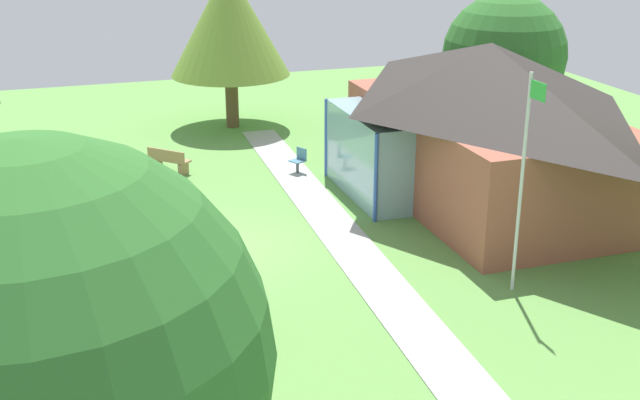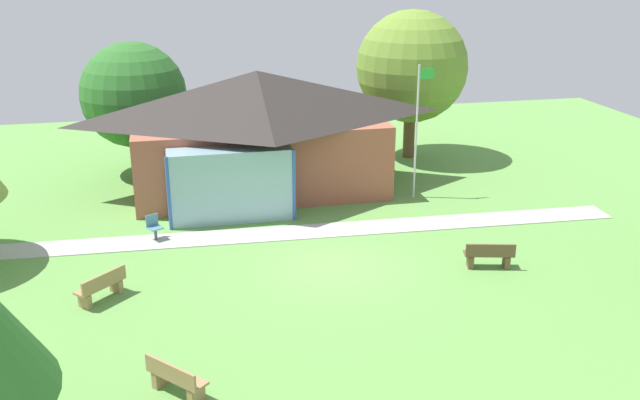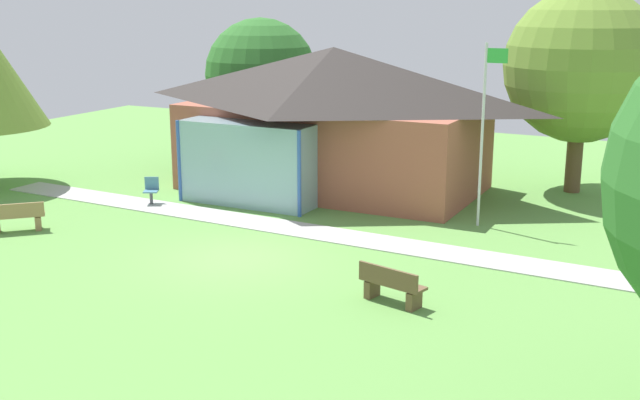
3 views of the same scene
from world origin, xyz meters
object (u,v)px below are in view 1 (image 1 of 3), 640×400
object	(u,v)px
bench_front_left	(12,195)
bench_mid_right	(232,318)
flagpole	(523,174)
bench_mid_left	(169,161)
patio_chair_west	(299,161)
pavilion	(481,120)
tree_behind_pavilion_left	(504,56)
tree_far_east	(47,362)
tree_west_hedge	(229,21)

from	to	relation	value
bench_front_left	bench_mid_right	xyz separation A→B (m)	(9.50, 4.61, 0.00)
bench_mid_right	flagpole	bearing A→B (deg)	103.59
bench_mid_left	patio_chair_west	bearing A→B (deg)	26.68
pavilion	flagpole	world-z (taller)	flagpole
patio_chair_west	tree_behind_pavilion_left	xyz separation A→B (m)	(-0.64, 7.94, 3.00)
tree_far_east	bench_mid_right	bearing A→B (deg)	153.77
bench_mid_left	tree_west_hedge	size ratio (longest dim) A/B	0.22
tree_far_east	tree_behind_pavilion_left	world-z (taller)	tree_far_east
bench_mid_right	tree_west_hedge	bearing A→B (deg)	-178.77
bench_front_left	tree_west_hedge	xyz separation A→B (m)	(-7.06, 8.28, 3.84)
flagpole	bench_mid_left	distance (m)	13.32
bench_mid_left	bench_mid_right	xyz separation A→B (m)	(11.39, -0.34, 0.00)
flagpole	tree_west_hedge	world-z (taller)	tree_west_hedge
flagpole	tree_behind_pavilion_left	bearing A→B (deg)	151.91
tree_west_hedge	tree_far_east	bearing A→B (deg)	-16.77
bench_front_left	tree_far_east	bearing A→B (deg)	52.03
pavilion	tree_far_east	size ratio (longest dim) A/B	1.65
flagpole	bench_front_left	bearing A→B (deg)	-129.93
pavilion	bench_mid_right	distance (m)	10.89
pavilion	tree_west_hedge	distance (m)	12.05
patio_chair_west	tree_west_hedge	bearing A→B (deg)	-20.79
flagpole	tree_west_hedge	distance (m)	16.91
bench_mid_left	bench_front_left	bearing A→B (deg)	-113.55
bench_front_left	tree_behind_pavilion_left	xyz separation A→B (m)	(-1.11, 17.04, 3.01)
patio_chair_west	pavilion	bearing A→B (deg)	-160.63
patio_chair_west	tree_behind_pavilion_left	bearing A→B (deg)	-113.25
bench_front_left	patio_chair_west	xyz separation A→B (m)	(-0.47, 9.10, 0.01)
bench_mid_right	patio_chair_west	distance (m)	10.93
flagpole	bench_mid_left	size ratio (longest dim) A/B	3.77
bench_front_left	patio_chair_west	size ratio (longest dim) A/B	1.64
bench_mid_left	bench_mid_right	distance (m)	11.39
tree_far_east	bench_front_left	bearing A→B (deg)	-175.76
bench_mid_right	patio_chair_west	size ratio (longest dim) A/B	1.82
pavilion	bench_mid_left	distance (m)	10.44
bench_mid_left	tree_far_east	size ratio (longest dim) A/B	0.21
bench_mid_right	tree_behind_pavilion_left	bearing A→B (deg)	144.22
patio_chair_west	tree_behind_pavilion_left	size ratio (longest dim) A/B	0.15
pavilion	bench_mid_right	size ratio (longest dim) A/B	6.85
flagpole	tree_west_hedge	size ratio (longest dim) A/B	0.81
pavilion	tree_behind_pavilion_left	xyz separation A→B (m)	(-4.76, 3.49, 0.91)
tree_behind_pavilion_left	tree_west_hedge	bearing A→B (deg)	-124.17
bench_front_left	bench_mid_right	bearing A→B (deg)	73.69
pavilion	tree_behind_pavilion_left	world-z (taller)	tree_behind_pavilion_left
flagpole	tree_behind_pavilion_left	size ratio (longest dim) A/B	0.92
flagpole	tree_far_east	xyz separation A→B (m)	(6.88, -10.15, 1.13)
bench_mid_left	tree_west_hedge	bearing A→B (deg)	102.73
tree_far_east	bench_mid_left	bearing A→B (deg)	168.46
patio_chair_west	tree_far_east	size ratio (longest dim) A/B	0.13
bench_mid_left	tree_west_hedge	world-z (taller)	tree_west_hedge
patio_chair_west	tree_west_hedge	xyz separation A→B (m)	(-6.59, -0.82, 3.82)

